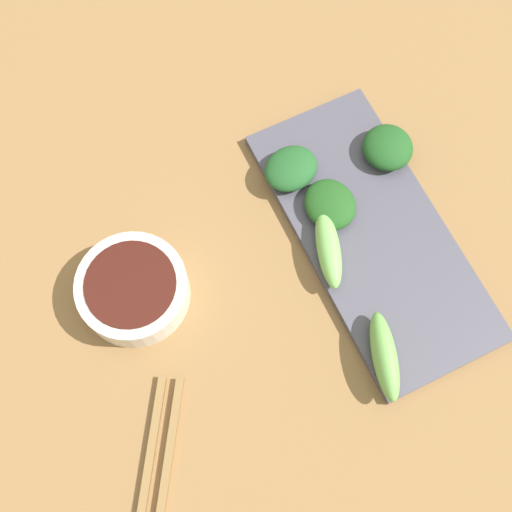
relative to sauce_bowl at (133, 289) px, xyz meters
name	(u,v)px	position (x,y,z in m)	size (l,w,h in m)	color
tabletop	(284,257)	(0.16, -0.03, -0.03)	(2.10, 2.10, 0.02)	olive
sauce_bowl	(133,289)	(0.00, 0.00, 0.00)	(0.12, 0.12, 0.04)	silver
serving_plate	(372,234)	(0.26, -0.05, -0.02)	(0.15, 0.33, 0.01)	#4A4856
broccoli_leafy_0	(330,204)	(0.23, 0.00, 0.00)	(0.05, 0.06, 0.02)	#20501C
broccoli_leafy_1	(291,169)	(0.21, 0.05, 0.00)	(0.06, 0.05, 0.02)	#215526
broccoli_stalk_2	(328,248)	(0.20, -0.05, 0.00)	(0.02, 0.09, 0.03)	#76B85A
broccoli_stalk_3	(385,356)	(0.20, -0.18, 0.01)	(0.02, 0.09, 0.03)	#6CA94F
broccoli_leafy_4	(388,147)	(0.32, 0.03, 0.00)	(0.06, 0.06, 0.03)	#1E4F1E
chopsticks	(153,497)	(-0.06, -0.20, -0.02)	(0.14, 0.21, 0.01)	olive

